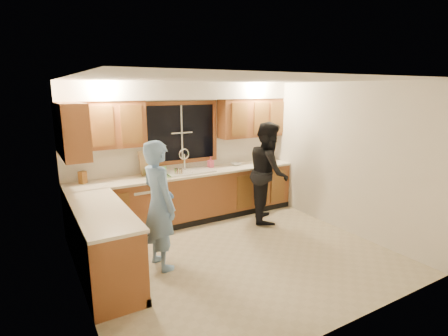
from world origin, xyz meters
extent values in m
plane|color=#B8AB8E|center=(0.00, 0.00, 0.00)|extent=(4.20, 4.20, 0.00)
plane|color=silver|center=(0.00, 0.00, 2.50)|extent=(4.20, 4.20, 0.00)
plane|color=white|center=(0.00, 1.90, 1.25)|extent=(4.20, 0.00, 4.20)
plane|color=white|center=(-2.10, 0.00, 1.25)|extent=(0.00, 3.80, 3.80)
plane|color=white|center=(2.10, 0.00, 1.25)|extent=(0.00, 3.80, 3.80)
cube|color=#94542B|center=(0.00, 1.60, 0.44)|extent=(4.20, 0.60, 0.88)
cube|color=#94542B|center=(-1.80, 0.35, 0.44)|extent=(0.60, 1.90, 0.88)
cube|color=white|center=(0.00, 1.58, 0.90)|extent=(4.20, 0.63, 0.04)
cube|color=white|center=(-1.79, 0.35, 0.90)|extent=(0.63, 1.90, 0.04)
cube|color=#94542B|center=(-1.43, 1.73, 1.83)|extent=(1.35, 0.33, 0.75)
cube|color=#94542B|center=(1.43, 1.73, 1.83)|extent=(1.35, 0.33, 0.75)
cube|color=#94542B|center=(-1.94, 1.12, 1.83)|extent=(0.33, 0.90, 0.75)
cube|color=white|center=(0.00, 1.72, 2.35)|extent=(4.20, 0.35, 0.30)
cube|color=black|center=(0.00, 1.90, 1.60)|extent=(1.30, 0.01, 1.00)
cube|color=#94542B|center=(0.00, 1.89, 2.14)|extent=(1.44, 0.03, 0.07)
cube|color=#94542B|center=(0.00, 1.89, 1.07)|extent=(1.44, 0.03, 0.07)
cube|color=#94542B|center=(-0.69, 1.89, 1.60)|extent=(0.07, 0.03, 1.00)
cube|color=#94542B|center=(0.69, 1.89, 1.60)|extent=(0.07, 0.03, 1.00)
cube|color=white|center=(0.00, 1.60, 0.93)|extent=(0.86, 0.52, 0.03)
cube|color=white|center=(-0.21, 1.60, 0.84)|extent=(0.38, 0.42, 0.18)
cube|color=white|center=(0.21, 1.60, 0.84)|extent=(0.38, 0.42, 0.18)
cylinder|color=silver|center=(0.00, 1.80, 1.08)|extent=(0.04, 0.04, 0.28)
torus|color=silver|center=(0.00, 1.80, 1.22)|extent=(0.21, 0.03, 0.21)
cube|color=silver|center=(-0.85, 1.59, 0.41)|extent=(0.60, 0.56, 0.82)
cube|color=silver|center=(-1.80, -0.22, 0.45)|extent=(0.58, 0.75, 0.90)
imported|color=#7CACEB|center=(-1.06, 0.24, 0.87)|extent=(0.50, 0.68, 1.74)
imported|color=black|center=(1.27, 0.92, 0.91)|extent=(1.05, 1.11, 1.82)
cube|color=brown|center=(-1.77, 1.74, 1.02)|extent=(0.14, 0.14, 0.19)
cube|color=tan|center=(-0.69, 1.82, 1.13)|extent=(0.34, 0.21, 0.42)
cube|color=green|center=(-0.61, 1.56, 0.99)|extent=(0.39, 0.38, 0.14)
imported|color=#FA5F84|center=(0.52, 1.75, 1.02)|extent=(0.11, 0.11, 0.21)
imported|color=silver|center=(1.03, 1.65, 0.94)|extent=(0.21, 0.21, 0.05)
cylinder|color=#C2B095|center=(-0.23, 1.44, 0.98)|extent=(0.08, 0.08, 0.12)
cylinder|color=#C2B095|center=(-0.29, 1.50, 0.98)|extent=(0.09, 0.09, 0.12)
camera|label=1|loc=(-2.54, -4.00, 2.37)|focal=28.00mm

